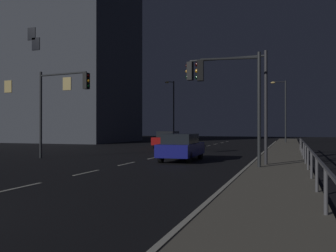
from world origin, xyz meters
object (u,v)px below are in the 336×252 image
(traffic_light_near_right, at_px, (230,86))
(street_lamp_median, at_px, (173,106))
(traffic_light_far_right, at_px, (61,96))
(traffic_light_far_left, at_px, (231,88))
(car, at_px, (181,147))
(car_oncoming, at_px, (168,139))
(building_distant, at_px, (52,34))
(street_lamp_across_street, at_px, (283,105))

(traffic_light_near_right, xyz_separation_m, street_lamp_median, (-12.57, 29.31, 0.85))
(traffic_light_near_right, relative_size, street_lamp_median, 0.66)
(traffic_light_far_right, height_order, traffic_light_far_left, traffic_light_far_right)
(car, distance_m, street_lamp_median, 29.42)
(car_oncoming, height_order, building_distant, building_distant)
(car, distance_m, traffic_light_far_left, 5.57)
(traffic_light_far_left, height_order, building_distant, building_distant)
(car, xyz_separation_m, building_distant, (-25.84, 22.86, 14.19))
(car_oncoming, distance_m, street_lamp_across_street, 16.56)
(car_oncoming, xyz_separation_m, building_distant, (-20.61, 10.02, 14.19))
(street_lamp_across_street, distance_m, street_lamp_median, 14.79)
(traffic_light_far_left, bearing_deg, traffic_light_far_right, 168.82)
(car, xyz_separation_m, traffic_light_far_right, (-7.30, -1.19, 3.01))
(car, relative_size, traffic_light_far_right, 0.82)
(street_lamp_median, relative_size, building_distant, 0.28)
(traffic_light_far_right, distance_m, building_distant, 32.35)
(street_lamp_median, bearing_deg, traffic_light_far_left, -67.33)
(car, bearing_deg, car_oncoming, 112.13)
(car, xyz_separation_m, traffic_light_near_right, (3.07, -1.77, 3.22))
(traffic_light_near_right, height_order, building_distant, building_distant)
(car, relative_size, street_lamp_across_street, 0.60)
(traffic_light_far_right, height_order, street_lamp_across_street, street_lamp_across_street)
(building_distant, bearing_deg, car, -41.50)
(traffic_light_far_left, bearing_deg, car, 135.68)
(traffic_light_far_left, bearing_deg, building_distant, 138.16)
(traffic_light_near_right, relative_size, building_distant, 0.18)
(car_oncoming, distance_m, building_distant, 26.96)
(car_oncoming, height_order, street_lamp_across_street, street_lamp_across_street)
(traffic_light_near_right, height_order, street_lamp_across_street, street_lamp_across_street)
(car_oncoming, bearing_deg, building_distant, 154.09)
(traffic_light_far_right, distance_m, street_lamp_across_street, 29.21)
(traffic_light_far_right, bearing_deg, street_lamp_median, 94.38)
(car_oncoming, relative_size, street_lamp_across_street, 0.61)
(street_lamp_across_street, bearing_deg, building_distant, -175.60)
(building_distant, bearing_deg, traffic_light_far_right, -52.38)
(traffic_light_far_left, relative_size, street_lamp_across_street, 0.71)
(traffic_light_far_right, xyz_separation_m, street_lamp_across_street, (12.41, 26.43, 0.72))
(car, bearing_deg, building_distant, 138.50)
(car, height_order, traffic_light_far_left, traffic_light_far_left)
(street_lamp_across_street, xyz_separation_m, building_distant, (-30.94, -2.38, 10.46))
(street_lamp_median, distance_m, building_distant, 19.78)
(traffic_light_far_right, xyz_separation_m, building_distant, (-18.53, 24.05, 11.19))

